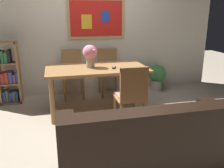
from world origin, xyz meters
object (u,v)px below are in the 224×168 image
Objects in this scene: leather_couch at (154,149)px; flower_vase at (90,54)px; dining_chair_far_left at (72,70)px; dining_table at (97,73)px; bookshelf at (9,76)px; dining_chair_near_right at (132,92)px; potted_ivy at (157,76)px; dining_chair_far_right at (108,68)px; tv_remote at (114,67)px.

flower_vase is (-0.33, 1.85, 0.64)m from leather_couch.
flower_vase is (0.23, -0.78, 0.42)m from dining_chair_far_left.
leather_couch is 1.98m from flower_vase.
dining_table is 4.43× the size of flower_vase.
dining_chair_near_right is at bearing -39.79° from bookshelf.
dining_chair_near_right is 0.99m from flower_vase.
dining_chair_near_right is 1.93m from potted_ivy.
dining_chair_far_right is (0.38, 0.79, -0.11)m from dining_table.
dining_chair_near_right is 2.52× the size of flower_vase.
potted_ivy is at bearing 0.37° from dining_chair_far_left.
dining_table is 0.30m from tv_remote.
bookshelf is (-1.80, 1.50, -0.03)m from dining_chair_near_right.
potted_ivy is 1.84m from flower_vase.
leather_couch is 3.32× the size of potted_ivy.
dining_chair_far_left is 0.51× the size of leather_couch.
bookshelf reaches higher than dining_table.
dining_chair_far_left is 2.52× the size of flower_vase.
dining_chair_far_right is at bearing 86.80° from leather_couch.
dining_table is 0.88m from dining_chair_far_right.
dining_table is 0.86m from dining_chair_far_left.
dining_chair_far_right is at bearing 82.72° from tv_remote.
dining_chair_near_right reaches higher than potted_ivy.
dining_chair_far_right is 1.68× the size of potted_ivy.
potted_ivy is (1.20, 2.63, -0.01)m from leather_couch.
tv_remote is at bearing -56.86° from dining_chair_far_left.
dining_chair_far_right is 2.63m from leather_couch.
flower_vase is 0.43m from tv_remote.
dining_chair_far_left is at bearing 113.39° from dining_chair_near_right.
bookshelf is at bearing 152.31° from flower_vase.
dining_chair_near_right is 1.56m from dining_chair_far_right.
leather_couch is 11.12× the size of tv_remote.
flower_vase reaches higher than leather_couch.
bookshelf is (-1.68, 2.56, 0.19)m from leather_couch.
bookshelf is 1.92m from tv_remote.
dining_chair_far_right is 5.62× the size of tv_remote.
flower_vase is at bearing 119.33° from dining_chair_near_right.
dining_chair_far_left is 1.78m from potted_ivy.
dining_chair_far_right is 0.51× the size of leather_couch.
dining_chair_far_left is at bearing 123.14° from tv_remote.
tv_remote reaches higher than dining_table.
dining_chair_near_right is 5.62× the size of tv_remote.
dining_table reaches higher than potted_ivy.
dining_chair_far_left is 1.00× the size of dining_chair_near_right.
dining_chair_far_right is 0.94m from tv_remote.
dining_chair_near_right is 2.34m from bookshelf.
dining_chair_far_right is at bearing 58.60° from flower_vase.
bookshelf reaches higher than potted_ivy.
dining_chair_far_right is 1.00m from flower_vase.
potted_ivy is at bearing 37.99° from tv_remote.
dining_chair_far_left is 0.91m from flower_vase.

